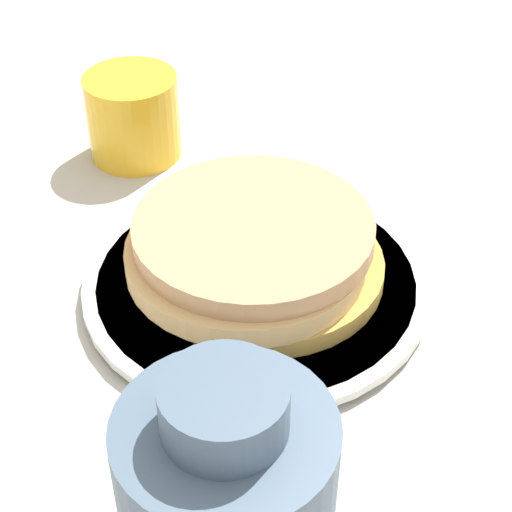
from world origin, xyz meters
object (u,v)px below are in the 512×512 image
object	(u,v)px
pancake_stack	(255,251)
cream_jug	(227,484)
plate	(256,283)
juice_glass	(133,116)

from	to	relation	value
pancake_stack	cream_jug	distance (m)	0.22
cream_jug	plate	bearing A→B (deg)	-34.24
plate	juice_glass	distance (m)	0.22
plate	pancake_stack	bearing A→B (deg)	-7.26
juice_glass	cream_jug	distance (m)	0.41
plate	pancake_stack	size ratio (longest dim) A/B	1.35
plate	juice_glass	bearing A→B (deg)	-0.12
pancake_stack	juice_glass	distance (m)	0.22
juice_glass	cream_jug	bearing A→B (deg)	163.07
pancake_stack	cream_jug	bearing A→B (deg)	146.09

